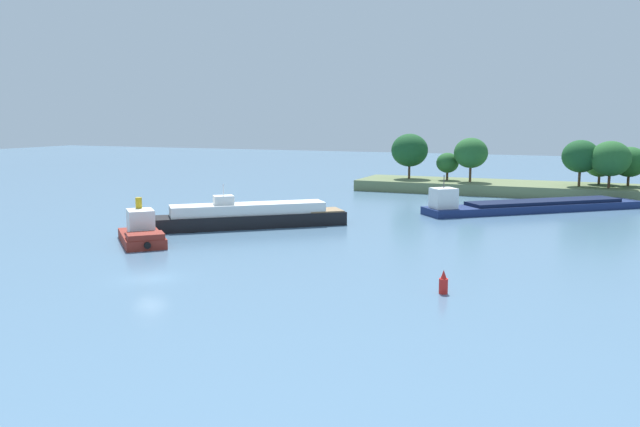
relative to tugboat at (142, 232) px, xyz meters
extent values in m
plane|color=slate|center=(10.59, -12.55, -1.22)|extent=(400.00, 400.00, 0.00)
cube|color=#66754C|center=(34.31, 63.72, -0.24)|extent=(61.02, 13.34, 1.96)
cylinder|color=#513823|center=(12.40, 64.31, 2.07)|extent=(0.44, 0.44, 2.65)
ellipsoid|color=#194C23|center=(12.40, 64.31, 6.16)|extent=(6.92, 6.92, 6.23)
cylinder|color=#513823|center=(19.73, 64.12, 1.53)|extent=(0.44, 0.44, 1.58)
ellipsoid|color=#235B28|center=(19.73, 64.12, 3.98)|extent=(4.13, 4.13, 3.72)
cylinder|color=#513823|center=(24.27, 62.40, 2.16)|extent=(0.44, 0.44, 2.82)
ellipsoid|color=#235B28|center=(24.27, 62.40, 5.99)|extent=(6.05, 6.05, 5.44)
cylinder|color=#513823|center=(42.70, 61.69, 2.08)|extent=(0.44, 0.44, 2.68)
ellipsoid|color=#194C23|center=(42.70, 61.69, 5.86)|extent=(6.09, 6.09, 5.48)
cylinder|color=#513823|center=(45.81, 66.98, 1.53)|extent=(0.44, 0.44, 1.58)
ellipsoid|color=#2D6B33|center=(45.81, 66.98, 4.48)|extent=(5.38, 5.38, 4.85)
cylinder|color=#513823|center=(47.31, 60.77, 1.89)|extent=(0.44, 0.44, 2.30)
ellipsoid|color=#235B28|center=(47.31, 60.77, 5.62)|extent=(6.45, 6.45, 5.80)
cylinder|color=#513823|center=(50.38, 65.71, 1.66)|extent=(0.44, 0.44, 1.83)
ellipsoid|color=#235B28|center=(50.38, 65.71, 4.85)|extent=(5.68, 5.68, 5.12)
cube|color=maroon|center=(-0.13, 0.13, -0.70)|extent=(9.63, 9.66, 1.05)
cube|color=maroon|center=(2.22, -2.23, 0.13)|extent=(4.52, 4.52, 0.60)
cube|color=white|center=(-0.34, 0.34, 1.13)|extent=(4.25, 4.26, 2.60)
cylinder|color=gold|center=(-1.13, 1.14, 3.03)|extent=(0.70, 0.70, 1.20)
cylinder|color=black|center=(3.29, -3.31, -0.59)|extent=(0.71, 0.71, 0.70)
cube|color=black|center=(5.52, 13.88, -0.39)|extent=(21.70, 18.96, 1.67)
cube|color=white|center=(5.52, 13.88, 1.10)|extent=(17.12, 15.02, 1.30)
cube|color=white|center=(3.15, 11.93, 2.30)|extent=(3.09, 3.03, 1.10)
cube|color=#937551|center=(13.10, 20.13, 0.53)|extent=(5.89, 5.82, 0.16)
cylinder|color=silver|center=(3.15, 11.93, 3.55)|extent=(0.10, 0.10, 1.40)
cube|color=navy|center=(37.33, 42.37, -0.67)|extent=(29.49, 26.33, 1.09)
cube|color=#0F1834|center=(38.47, 43.35, 0.12)|extent=(21.14, 19.02, 0.50)
cube|color=white|center=(25.93, 32.59, 1.27)|extent=(4.27, 4.23, 2.80)
cylinder|color=#333338|center=(25.93, 32.59, 3.57)|extent=(0.12, 0.12, 1.80)
cube|color=navy|center=(50.10, 53.33, -0.62)|extent=(3.19, 3.51, 0.98)
cylinder|color=red|center=(34.73, -7.54, -0.62)|extent=(0.70, 0.70, 1.20)
cone|color=red|center=(34.73, -7.54, 0.33)|extent=(0.49, 0.49, 0.70)
camera|label=1|loc=(45.14, -56.90, 12.46)|focal=36.70mm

